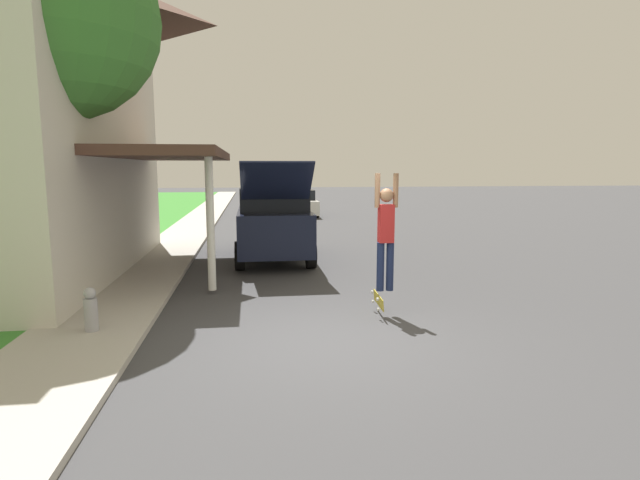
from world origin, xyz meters
TOP-DOWN VIEW (x-y plane):
  - ground_plane at (0.00, 0.00)m, footprint 120.00×120.00m
  - sidewalk at (-3.60, 6.00)m, footprint 1.80×80.00m
  - lawn_tree_near at (-4.53, 2.92)m, footprint 3.75×3.75m
  - suv_parked at (-0.48, 6.78)m, footprint 2.05×5.13m
  - car_down_street at (1.43, 19.85)m, footprint 1.94×4.38m
  - skateboarder at (1.22, 1.12)m, footprint 0.41×0.24m
  - skateboard at (1.11, 1.12)m, footprint 0.14×0.81m
  - fire_hydrant at (-3.51, 0.59)m, footprint 0.20×0.20m

SIDE VIEW (x-z plane):
  - ground_plane at x=0.00m, z-range 0.00..0.00m
  - sidewalk at x=-3.60m, z-range 0.00..0.10m
  - skateboard at x=1.11m, z-range 0.15..0.39m
  - fire_hydrant at x=-3.51m, z-range 0.09..0.77m
  - car_down_street at x=1.43m, z-range -0.04..1.37m
  - suv_parked at x=-0.48m, z-range -0.23..2.49m
  - skateboarder at x=1.22m, z-range 0.48..2.51m
  - lawn_tree_near at x=-4.53m, z-range 1.72..8.81m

